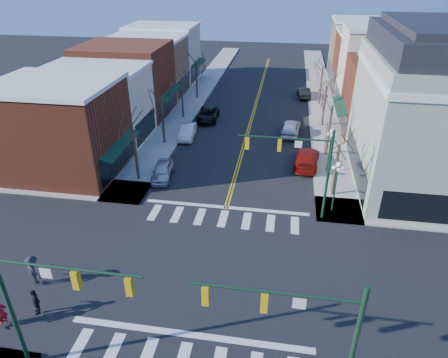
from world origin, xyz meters
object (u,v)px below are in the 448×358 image
at_px(car_right_mid, 291,127).
at_px(pedestrian_red_a, 1,312).
at_px(car_left_near, 162,171).
at_px(pedestrian_dark_b, 33,270).
at_px(car_left_far, 208,115).
at_px(car_right_far, 304,93).
at_px(lamppost_midblock, 330,143).
at_px(lamppost_corner, 337,178).
at_px(victorian_corner, 443,110).
at_px(car_right_near, 307,158).
at_px(pedestrian_dark_a, 36,301).
at_px(car_left_mid, 187,132).

relative_size(car_right_mid, pedestrian_red_a, 3.10).
relative_size(car_left_near, pedestrian_dark_b, 2.12).
distance_m(car_left_far, pedestrian_red_a, 32.73).
bearing_deg(pedestrian_dark_b, car_left_far, -68.52).
bearing_deg(car_right_mid, car_right_far, -91.59).
bearing_deg(lamppost_midblock, lamppost_corner, -90.00).
distance_m(victorian_corner, car_left_far, 25.70).
distance_m(lamppost_corner, pedestrian_red_a, 23.06).
xyz_separation_m(car_right_near, pedestrian_red_a, (-16.38, -21.76, 0.16)).
height_order(victorian_corner, pedestrian_red_a, victorian_corner).
relative_size(pedestrian_red_a, pedestrian_dark_b, 0.81).
bearing_deg(pedestrian_dark_a, lamppost_corner, 94.76).
bearing_deg(pedestrian_dark_b, car_right_far, -81.42).
xyz_separation_m(car_right_mid, pedestrian_red_a, (-14.78, -29.37, 0.11)).
bearing_deg(pedestrian_dark_a, car_left_far, 140.77).
bearing_deg(car_left_far, car_right_far, 40.55).
height_order(lamppost_midblock, car_left_near, lamppost_midblock).
distance_m(lamppost_midblock, car_right_near, 3.08).
relative_size(lamppost_midblock, car_right_near, 0.81).
height_order(car_left_mid, car_right_mid, car_right_mid).
height_order(victorian_corner, car_right_mid, victorian_corner).
bearing_deg(car_right_mid, pedestrian_dark_b, 65.49).
bearing_deg(car_left_far, pedestrian_red_a, -101.28).
xyz_separation_m(car_right_near, pedestrian_dark_b, (-16.40, -18.64, 0.34)).
bearing_deg(car_right_mid, car_right_near, 106.77).
bearing_deg(car_right_mid, car_left_mid, 18.61).
xyz_separation_m(car_left_mid, pedestrian_dark_b, (-3.60, -23.52, 0.41)).
distance_m(car_left_near, car_right_far, 29.13).
distance_m(lamppost_corner, car_right_far, 29.52).
bearing_deg(car_right_far, car_right_mid, 77.16).
relative_size(car_left_far, pedestrian_red_a, 3.20).
xyz_separation_m(lamppost_corner, car_left_mid, (-14.60, 12.59, -2.26)).
xyz_separation_m(lamppost_midblock, pedestrian_dark_b, (-18.20, -17.43, -1.85)).
bearing_deg(lamppost_corner, victorian_corner, 35.86).
height_order(victorian_corner, pedestrian_dark_b, victorian_corner).
height_order(car_left_near, car_left_mid, car_left_mid).
distance_m(car_left_far, pedestrian_dark_a, 31.58).
distance_m(pedestrian_red_a, pedestrian_dark_b, 3.12).
bearing_deg(pedestrian_red_a, lamppost_midblock, 4.94).
relative_size(car_left_near, car_left_mid, 0.96).
bearing_deg(car_left_near, pedestrian_dark_a, -105.36).
relative_size(car_right_near, pedestrian_dark_a, 3.25).
bearing_deg(pedestrian_red_a, car_left_near, 34.73).
relative_size(car_right_near, car_right_mid, 1.10).
bearing_deg(lamppost_corner, pedestrian_dark_b, -149.01).
height_order(victorian_corner, pedestrian_dark_a, victorian_corner).
xyz_separation_m(lamppost_midblock, car_right_mid, (-3.40, 8.82, -2.14)).
bearing_deg(victorian_corner, car_left_near, -173.07).
distance_m(lamppost_corner, car_left_near, 15.12).
distance_m(car_left_far, car_right_far, 16.05).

